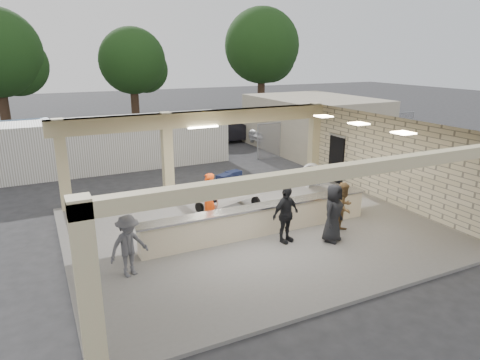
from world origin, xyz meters
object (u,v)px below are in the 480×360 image
luggage_cart (227,190)px  passenger_a (343,207)px  baggage_counter (261,220)px  passenger_b (286,215)px  passenger_d (333,213)px  car_white_b (331,124)px  car_white_a (290,132)px  drum_fan (312,174)px  passenger_c (129,246)px  car_dark (228,130)px  container_white (113,144)px  baggage_handler (208,199)px

luggage_cart → passenger_a: (2.57, -3.57, 0.08)m
baggage_counter → passenger_b: (0.38, -0.89, 0.42)m
passenger_d → passenger_b: bearing=129.3°
passenger_a → luggage_cart: bearing=106.1°
baggage_counter → car_white_b: (13.73, 14.11, 0.19)m
passenger_a → passenger_b: (-2.14, 0.14, 0.06)m
baggage_counter → car_white_a: (9.05, 12.53, 0.17)m
baggage_counter → passenger_d: bearing=-40.0°
luggage_cart → drum_fan: luggage_cart is taller
luggage_cart → car_white_b: bearing=20.5°
baggage_counter → passenger_c: 4.55m
baggage_counter → car_white_b: size_ratio=1.66×
passenger_c → car_dark: size_ratio=0.36×
car_dark → drum_fan: bearing=172.6°
drum_fan → passenger_c: size_ratio=0.59×
baggage_counter → luggage_cart: 2.56m
passenger_d → drum_fan: bearing=33.2°
luggage_cart → container_white: container_white is taller
car_white_a → passenger_a: bearing=143.0°
car_white_b → car_dark: size_ratio=1.03×
passenger_a → car_dark: passenger_a is taller
passenger_c → passenger_a: bearing=-19.3°
passenger_d → car_white_a: bearing=34.7°
baggage_counter → passenger_a: bearing=-22.2°
baggage_counter → car_white_a: car_white_a is taller
baggage_counter → car_dark: bearing=69.5°
car_dark → passenger_b: bearing=159.0°
passenger_b → passenger_c: (-4.83, 0.01, -0.05)m
drum_fan → car_white_a: 9.89m
baggage_handler → passenger_c: baggage_handler is taller
car_white_b → car_dark: (-8.23, 0.58, 0.02)m
passenger_a → car_white_b: size_ratio=0.34×
baggage_counter → passenger_c: size_ratio=4.83×
passenger_c → car_white_b: (18.17, 14.99, -0.17)m
baggage_handler → car_dark: bearing=175.8°
passenger_c → container_white: bearing=63.5°
passenger_c → car_dark: (9.94, 15.57, -0.15)m
car_white_b → car_dark: 8.25m
baggage_handler → passenger_d: (3.00, -2.92, 0.01)m
baggage_handler → passenger_d: size_ratio=0.99×
passenger_b → car_dark: 16.40m
car_dark → passenger_a: bearing=166.5°
baggage_counter → passenger_d: size_ratio=4.42×
drum_fan → baggage_handler: bearing=-122.6°
baggage_handler → drum_fan: bearing=133.7°
car_white_a → car_dark: size_ratio=1.11×
passenger_a → passenger_d: (-0.77, -0.44, 0.08)m
passenger_c → passenger_d: 6.22m
passenger_c → car_white_b: 23.56m
baggage_handler → passenger_b: baggage_handler is taller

